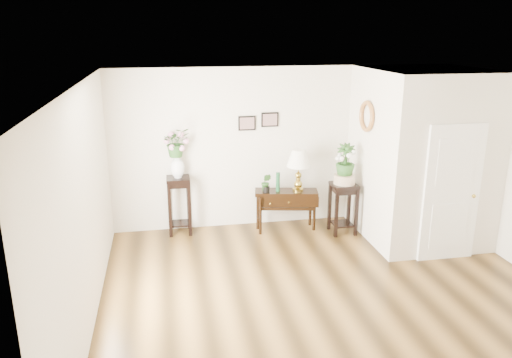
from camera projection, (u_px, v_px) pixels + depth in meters
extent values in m
cube|color=brown|center=(331.00, 296.00, 6.61)|extent=(6.00, 5.50, 0.02)
cube|color=white|center=(341.00, 82.00, 5.80)|extent=(6.00, 5.50, 0.02)
cube|color=silver|center=(283.00, 147.00, 8.79)|extent=(6.00, 0.02, 2.80)
cube|color=silver|center=(463.00, 316.00, 3.62)|extent=(6.00, 0.02, 2.80)
cube|color=silver|center=(84.00, 212.00, 5.67)|extent=(0.02, 5.50, 2.80)
cube|color=silver|center=(420.00, 155.00, 8.25)|extent=(1.80, 1.95, 2.80)
cube|color=white|center=(452.00, 194.00, 7.41)|extent=(0.90, 0.05, 2.10)
cube|color=black|center=(247.00, 123.00, 8.53)|extent=(0.30, 0.02, 0.25)
cube|color=black|center=(270.00, 120.00, 8.58)|extent=(0.30, 0.02, 0.25)
torus|color=#C07B32|center=(366.00, 116.00, 8.01)|extent=(0.07, 0.51, 0.51)
cube|color=black|center=(286.00, 210.00, 8.71)|extent=(1.13, 0.56, 0.72)
cube|color=#B09636|center=(298.00, 171.00, 8.54)|extent=(0.55, 0.55, 0.72)
cylinder|color=#154726|center=(278.00, 182.00, 8.53)|extent=(0.08, 0.08, 0.34)
imported|color=#25501E|center=(266.00, 183.00, 8.49)|extent=(0.21, 0.20, 0.31)
cube|color=black|center=(179.00, 205.00, 8.54)|extent=(0.40, 0.40, 1.00)
imported|color=#25501E|center=(176.00, 140.00, 8.21)|extent=(0.52, 0.47, 0.49)
cube|color=black|center=(343.00, 208.00, 8.57)|extent=(0.42, 0.42, 0.88)
cylinder|color=#B2A98F|center=(344.00, 179.00, 8.42)|extent=(0.41, 0.41, 0.16)
imported|color=#25501E|center=(345.00, 161.00, 8.32)|extent=(0.38, 0.38, 0.57)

